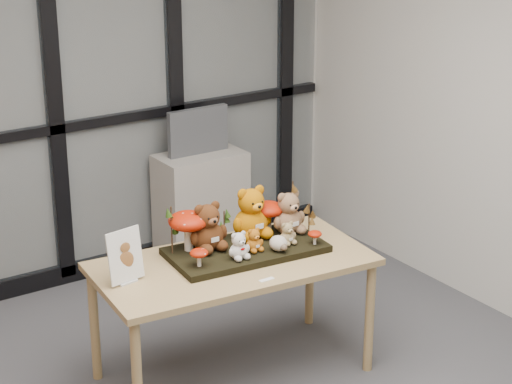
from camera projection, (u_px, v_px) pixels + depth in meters
room_shell at (188, 138)px, 3.38m from camera, size 5.00×5.00×5.00m
display_table at (233, 272)px, 4.83m from camera, size 1.49×0.85×0.67m
diorama_tray at (246, 250)px, 4.89m from camera, size 0.86×0.49×0.04m
bear_pooh_yellow at (251, 209)px, 4.96m from camera, size 0.26×0.24×0.31m
bear_brown_medium at (207, 224)px, 4.81m from camera, size 0.23×0.22×0.28m
bear_tan_back at (288, 210)px, 5.03m from camera, size 0.22×0.20×0.26m
bear_small_yellow at (254, 238)px, 4.81m from camera, size 0.11×0.11×0.14m
bear_white_bow at (239, 244)px, 4.72m from camera, size 0.13×0.12×0.16m
bear_beige_small at (287, 232)px, 4.90m from camera, size 0.11×0.10×0.14m
plush_cream_hedgehog at (278, 243)px, 4.82m from camera, size 0.08×0.07×0.09m
mushroom_back_left at (188, 229)px, 4.80m from camera, size 0.21×0.21×0.23m
mushroom_back_right at (268, 215)px, 5.05m from camera, size 0.17×0.17×0.19m
mushroom_front_left at (199, 257)px, 4.64m from camera, size 0.09×0.09×0.10m
mushroom_front_right at (315, 237)px, 4.90m from camera, size 0.07×0.07×0.08m
sprig_green_far_left at (172, 230)px, 4.76m from camera, size 0.05×0.05×0.26m
sprig_green_mid_left at (193, 229)px, 4.87m from camera, size 0.05×0.05×0.19m
sprig_dry_far_right at (292, 206)px, 5.06m from camera, size 0.05×0.05×0.28m
sprig_dry_mid_right at (309, 219)px, 5.00m from camera, size 0.05×0.05×0.18m
sprig_green_centre at (224, 225)px, 4.97m from camera, size 0.05×0.05×0.16m
sign_holder at (125, 259)px, 4.52m from camera, size 0.20×0.07×0.28m
label_card at (267, 280)px, 4.59m from camera, size 0.08×0.03×0.00m
cabinet at (201, 209)px, 6.29m from camera, size 0.58×0.34×0.78m
monitor at (198, 131)px, 6.12m from camera, size 0.44×0.05×0.31m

